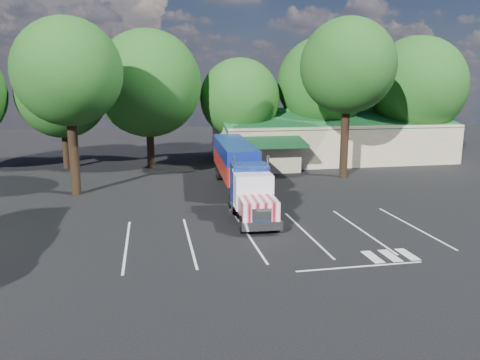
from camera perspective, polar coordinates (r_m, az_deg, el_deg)
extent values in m
plane|color=black|center=(30.80, -1.19, -3.45)|extent=(120.00, 120.00, 0.00)
cube|color=beige|center=(51.35, 10.92, 4.70)|extent=(24.00, 11.00, 4.00)
cube|color=#175227|center=(48.90, 12.07, 7.26)|extent=(24.20, 6.25, 2.10)
cube|color=#175227|center=(53.34, 10.06, 7.68)|extent=(24.20, 6.25, 2.10)
cube|color=beige|center=(43.55, 3.85, 2.87)|extent=(5.00, 2.50, 2.80)
cube|color=#175227|center=(42.11, 4.33, 4.63)|extent=(5.40, 3.19, 0.80)
cylinder|color=black|center=(48.16, -20.43, 3.73)|extent=(0.70, 0.70, 4.00)
sphere|color=#124015|center=(47.79, -20.88, 9.85)|extent=(8.40, 8.40, 8.40)
cylinder|color=black|center=(45.89, -10.86, 4.09)|extent=(0.70, 0.70, 4.30)
sphere|color=#124015|center=(45.51, -11.14, 11.47)|extent=(10.00, 10.00, 10.00)
cylinder|color=black|center=(48.08, -0.04, 4.21)|extent=(0.70, 0.70, 3.60)
sphere|color=#124015|center=(47.70, -0.04, 9.94)|extent=(8.00, 8.00, 8.00)
cylinder|color=black|center=(50.96, 9.88, 4.97)|extent=(0.70, 0.70, 4.50)
sphere|color=#124015|center=(50.63, 10.11, 11.56)|extent=(9.60, 9.60, 9.60)
cylinder|color=black|center=(54.30, 20.27, 4.51)|extent=(0.70, 0.70, 3.90)
sphere|color=#124015|center=(53.96, 20.71, 10.68)|extent=(10.40, 10.40, 10.40)
cylinder|color=black|center=(36.09, -19.59, 2.97)|extent=(0.70, 0.70, 6.00)
sphere|color=#124015|center=(35.75, -20.24, 12.28)|extent=(7.60, 7.60, 7.60)
cylinder|color=black|center=(41.54, 12.62, 4.77)|extent=(0.70, 0.70, 6.50)
sphere|color=#124015|center=(41.29, 13.01, 13.41)|extent=(8.00, 8.00, 8.00)
cube|color=black|center=(28.19, 1.50, -3.49)|extent=(1.23, 6.24, 0.22)
cube|color=white|center=(25.07, 2.72, -5.64)|extent=(2.22, 0.34, 0.49)
cube|color=white|center=(25.09, 2.66, -4.36)|extent=(1.07, 0.17, 0.80)
cube|color=white|center=(26.01, 2.26, -3.38)|extent=(2.15, 2.24, 1.02)
cube|color=silver|center=(27.57, 1.63, -1.37)|extent=(2.29, 1.54, 2.04)
cube|color=black|center=(26.92, 1.84, -0.72)|extent=(2.04, 0.18, 0.89)
cube|color=white|center=(28.07, 1.40, 1.26)|extent=(2.30, 0.22, 0.22)
cube|color=#0C1356|center=(29.07, 1.12, -0.33)|extent=(2.31, 1.89, 2.39)
cylinder|color=white|center=(28.10, -0.67, -0.10)|extent=(0.17, 0.17, 3.01)
cylinder|color=white|center=(28.41, 3.40, 0.01)|extent=(0.17, 0.17, 3.01)
cylinder|color=white|center=(28.11, -0.94, -3.53)|extent=(0.66, 1.45, 0.58)
cylinder|color=white|center=(28.49, 3.85, -3.35)|extent=(0.66, 1.45, 0.58)
cube|color=silver|center=(36.58, -0.73, 2.02)|extent=(2.93, 11.44, 1.33)
cube|color=navy|center=(36.40, -0.74, 3.87)|extent=(2.93, 11.44, 1.06)
cube|color=black|center=(40.42, -1.37, 1.28)|extent=(1.23, 3.15, 0.31)
cube|color=black|center=(32.11, -0.78, -1.68)|extent=(0.11, 0.11, 1.24)
cube|color=black|center=(32.28, 1.41, -1.61)|extent=(0.11, 0.11, 1.24)
cube|color=white|center=(42.47, -1.67, 1.30)|extent=(2.13, 0.23, 0.11)
cylinder|color=black|center=(25.67, 0.36, -5.43)|extent=(0.36, 0.99, 0.97)
cylinder|color=black|center=(25.98, 4.44, -5.25)|extent=(0.36, 0.99, 0.97)
cylinder|color=black|center=(29.55, -0.75, -3.13)|extent=(0.36, 0.99, 0.97)
cylinder|color=black|center=(29.82, 2.80, -3.00)|extent=(0.36, 0.99, 0.97)
cylinder|color=black|center=(30.48, -0.97, -2.67)|extent=(0.36, 0.99, 0.97)
cylinder|color=black|center=(30.75, 2.47, -2.55)|extent=(0.36, 0.99, 0.97)
cylinder|color=black|center=(39.68, -2.59, 0.69)|extent=(0.36, 0.99, 0.97)
cylinder|color=black|center=(39.89, 0.07, 0.76)|extent=(0.36, 0.99, 0.97)
cylinder|color=black|center=(40.72, -2.72, 0.97)|extent=(0.36, 0.99, 0.97)
cylinder|color=black|center=(40.92, -0.13, 1.04)|extent=(0.36, 0.99, 0.97)
imported|color=black|center=(29.34, 2.45, -2.70)|extent=(0.55, 0.65, 1.51)
imported|color=black|center=(32.58, 2.00, -1.88)|extent=(0.58, 1.56, 0.81)
imported|color=#A8A9AF|center=(45.28, 3.21, 2.28)|extent=(4.29, 2.75, 1.33)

